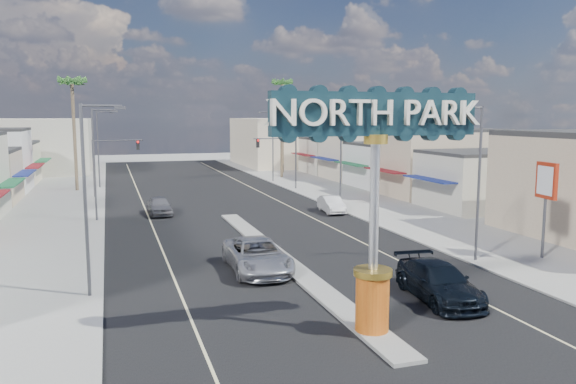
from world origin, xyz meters
TOP-DOWN VIEW (x-y plane):
  - ground at (0.00, 30.00)m, footprint 160.00×160.00m
  - road at (0.00, 30.00)m, footprint 20.00×120.00m
  - median_island at (0.00, 14.00)m, footprint 1.30×30.00m
  - sidewalk_left at (-14.00, 30.00)m, footprint 8.00×120.00m
  - sidewalk_right at (14.00, 30.00)m, footprint 8.00×120.00m
  - storefront_row_right at (24.00, 43.00)m, footprint 12.00×42.00m
  - backdrop_far_left at (-22.00, 75.00)m, footprint 20.00×20.00m
  - backdrop_far_right at (22.00, 75.00)m, footprint 20.00×20.00m
  - gateway_sign at (0.00, 1.98)m, footprint 8.20×1.50m
  - traffic_signal_left at (-9.18, 43.99)m, footprint 5.09×0.45m
  - traffic_signal_right at (9.18, 43.99)m, footprint 5.09×0.45m
  - streetlight_l_near at (-10.43, 10.00)m, footprint 2.03×0.22m
  - streetlight_l_mid at (-10.43, 30.00)m, footprint 2.03×0.22m
  - streetlight_l_far at (-10.43, 52.00)m, footprint 2.03×0.22m
  - streetlight_r_near at (10.43, 10.00)m, footprint 2.03×0.22m
  - streetlight_r_mid at (10.43, 30.00)m, footprint 2.03×0.22m
  - streetlight_r_far at (10.43, 52.00)m, footprint 2.03×0.22m
  - palm_left_far at (-13.00, 50.00)m, footprint 2.60×2.60m
  - palm_right_mid at (13.00, 56.00)m, footprint 2.60×2.60m
  - palm_right_far at (15.00, 62.00)m, footprint 2.60×2.60m
  - suv_left at (-2.00, 11.98)m, footprint 3.10×6.48m
  - suv_right at (4.79, 4.84)m, footprint 2.91×6.04m
  - car_parked_left at (-5.50, 31.75)m, footprint 2.07×4.71m
  - car_parked_right at (9.00, 28.20)m, footprint 1.94×4.48m
  - bank_pylon_sign at (14.72, 9.29)m, footprint 0.44×1.78m

SIDE VIEW (x-z plane):
  - ground at x=0.00m, z-range 0.00..0.00m
  - road at x=0.00m, z-range 0.00..0.01m
  - sidewalk_left at x=-14.00m, z-range 0.00..0.12m
  - sidewalk_right at x=14.00m, z-range 0.00..0.12m
  - median_island at x=0.00m, z-range 0.00..0.16m
  - car_parked_right at x=9.00m, z-range 0.00..1.43m
  - car_parked_left at x=-5.50m, z-range 0.00..1.58m
  - suv_right at x=4.79m, z-range 0.00..1.70m
  - suv_left at x=-2.00m, z-range 0.00..1.78m
  - storefront_row_right at x=24.00m, z-range 0.00..6.00m
  - backdrop_far_left at x=-22.00m, z-range 0.00..8.00m
  - backdrop_far_right at x=22.00m, z-range 0.00..8.00m
  - traffic_signal_left at x=-9.18m, z-range 1.27..7.27m
  - traffic_signal_right at x=9.18m, z-range 1.27..7.27m
  - bank_pylon_sign at x=14.72m, z-range 1.57..7.22m
  - streetlight_l_near at x=-10.43m, z-range 0.57..9.57m
  - streetlight_l_mid at x=-10.43m, z-range 0.57..9.57m
  - streetlight_l_far at x=-10.43m, z-range 0.57..9.57m
  - streetlight_r_near at x=10.43m, z-range 0.57..9.57m
  - streetlight_r_mid at x=10.43m, z-range 0.57..9.57m
  - streetlight_r_far at x=10.43m, z-range 0.57..9.57m
  - gateway_sign at x=0.00m, z-range 1.35..10.50m
  - palm_right_mid at x=13.00m, z-range 4.55..16.65m
  - palm_left_far at x=-13.00m, z-range 4.95..18.05m
  - palm_right_far at x=15.00m, z-range 5.34..19.44m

